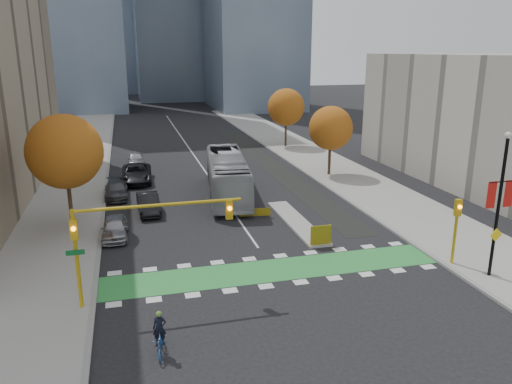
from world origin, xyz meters
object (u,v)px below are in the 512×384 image
cyclist (160,340)px  tree_east_far (286,107)px  parked_car_b (148,203)px  banner_lamppost (499,199)px  bus (227,175)px  parked_car_e (136,159)px  traffic_signal_west (130,228)px  parked_car_d (136,174)px  tree_east_near (331,128)px  hazard_board (321,235)px  traffic_signal_east (456,222)px  tree_west (65,152)px  parked_car_c (116,190)px  parked_car_a (115,228)px

cyclist → tree_east_far: bearing=72.7°
tree_east_far → cyclist: size_ratio=3.79×
parked_car_b → tree_east_far: bearing=49.1°
banner_lamppost → bus: size_ratio=0.62×
bus → parked_car_e: (-7.47, 14.54, -1.12)m
traffic_signal_west → parked_car_d: 24.98m
tree_east_near → tree_east_far: 16.01m
hazard_board → parked_car_e: size_ratio=0.32×
tree_east_far → traffic_signal_east: size_ratio=1.87×
tree_west → tree_east_near: size_ratio=1.16×
hazard_board → parked_car_d: parked_car_d is taller
parked_car_c → hazard_board: bearing=-49.6°
cyclist → parked_car_b: cyclist is taller
tree_east_near → parked_car_d: size_ratio=1.16×
traffic_signal_west → banner_lamppost: bearing=-5.9°
hazard_board → tree_east_near: tree_east_near is taller
tree_east_far → traffic_signal_west: size_ratio=0.90×
traffic_signal_west → parked_car_d: traffic_signal_west is taller
cyclist → parked_car_b: size_ratio=0.44×
tree_east_far → traffic_signal_east: (-2.00, -38.51, -2.51)m
traffic_signal_west → parked_car_b: 15.19m
hazard_board → traffic_signal_east: traffic_signal_east is taller
cyclist → hazard_board: bearing=47.8°
traffic_signal_east → cyclist: size_ratio=2.03×
banner_lamppost → parked_car_a: 23.95m
banner_lamppost → parked_car_a: bearing=150.2°
hazard_board → parked_car_a: (-13.00, 5.05, -0.09)m
banner_lamppost → parked_car_e: size_ratio=1.89×
tree_west → banner_lamppost: (23.50, -14.50, -1.01)m
banner_lamppost → parked_car_e: (-18.50, 34.36, -3.86)m
traffic_signal_west → cyclist: 5.93m
banner_lamppost → parked_car_b: banner_lamppost is taller
hazard_board → parked_car_d: size_ratio=0.23×
bus → parked_car_d: bus is taller
hazard_board → parked_car_b: size_ratio=0.30×
cyclist → parked_car_c: bearing=101.6°
cyclist → parked_car_e: 37.16m
cyclist → parked_car_b: bearing=95.5°
parked_car_e → hazard_board: bearing=-69.2°
banner_lamppost → parked_car_e: banner_lamppost is taller
traffic_signal_east → parked_car_a: size_ratio=0.98×
traffic_signal_east → parked_car_a: bearing=153.4°
hazard_board → parked_car_b: 14.54m
banner_lamppost → parked_car_d: bearing=124.9°
banner_lamppost → parked_car_b: size_ratio=1.79×
hazard_board → bus: bearing=105.1°
parked_car_a → parked_car_b: size_ratio=0.90×
hazard_board → traffic_signal_west: size_ratio=0.16×
tree_west → banner_lamppost: bearing=-31.7°
tree_east_far → parked_car_e: 20.93m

